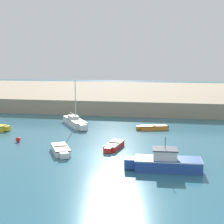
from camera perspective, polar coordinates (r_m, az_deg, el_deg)
ground_plane at (r=27.46m, az=-2.07°, el=-7.84°), size 200.00×200.00×0.00m
quay_seawall at (r=64.78m, az=5.13°, el=3.20°), size 120.00×40.00×2.21m
dinghy_red_0 at (r=29.20m, az=0.33°, el=-6.16°), size 1.60×3.47×0.62m
dinghy_white_1 at (r=28.26m, az=-9.35°, el=-6.80°), size 2.66×3.68×0.65m
sailboat_white_2 at (r=39.46m, az=-6.78°, el=-1.79°), size 4.62×6.18×5.80m
dinghy_orange_3 at (r=37.42m, az=7.48°, el=-2.78°), size 3.86×1.97×0.57m
motorboat_blue_5 at (r=24.03m, az=9.72°, el=-9.02°), size 5.79×2.09×2.56m
mooring_buoy at (r=33.03m, az=-16.81°, el=-4.82°), size 0.48×0.48×0.48m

